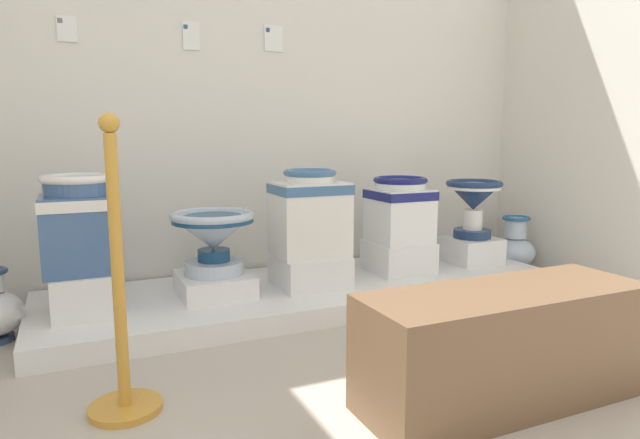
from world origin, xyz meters
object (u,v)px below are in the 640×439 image
(plinth_block_pale_glazed, at_px, (215,284))
(stanchion_post_near_left, at_px, (121,323))
(plinth_block_slender_white, at_px, (84,292))
(antique_toilet_squat_floral, at_px, (400,207))
(decorative_vase_spare, at_px, (515,247))
(plinth_block_central_ornate, at_px, (310,270))
(plinth_block_rightmost, at_px, (471,250))
(antique_toilet_central_ornate, at_px, (310,211))
(info_placard_third, at_px, (273,38))
(info_placard_second, at_px, (191,36))
(antique_toilet_pale_glazed, at_px, (213,233))
(museum_bench, at_px, (504,346))
(plinth_block_squat_floral, at_px, (399,256))
(antique_toilet_rightmost, at_px, (474,198))
(antique_toilet_slender_white, at_px, (80,221))
(info_placard_first, at_px, (67,29))

(plinth_block_pale_glazed, distance_m, stanchion_post_near_left, 1.03)
(plinth_block_slender_white, xyz_separation_m, antique_toilet_squat_floral, (1.74, 0.06, 0.29))
(plinth_block_pale_glazed, bearing_deg, stanchion_post_near_left, -120.68)
(plinth_block_slender_white, bearing_deg, decorative_vase_spare, 2.25)
(plinth_block_slender_white, relative_size, antique_toilet_squat_floral, 0.92)
(antique_toilet_squat_floral, xyz_separation_m, decorative_vase_spare, (0.96, 0.04, -0.33))
(plinth_block_slender_white, bearing_deg, plinth_block_central_ornate, -0.16)
(plinth_block_rightmost, relative_size, decorative_vase_spare, 0.83)
(antique_toilet_central_ornate, height_order, info_placard_third, info_placard_third)
(plinth_block_central_ornate, height_order, info_placard_second, info_placard_second)
(antique_toilet_pale_glazed, bearing_deg, plinth_block_slender_white, -176.99)
(museum_bench, bearing_deg, info_placard_second, 110.17)
(plinth_block_squat_floral, bearing_deg, museum_bench, -108.03)
(plinth_block_pale_glazed, relative_size, plinth_block_squat_floral, 1.10)
(antique_toilet_rightmost, bearing_deg, plinth_block_squat_floral, -178.93)
(antique_toilet_slender_white, height_order, decorative_vase_spare, antique_toilet_slender_white)
(plinth_block_pale_glazed, height_order, info_placard_third, info_placard_third)
(plinth_block_slender_white, xyz_separation_m, antique_toilet_pale_glazed, (0.61, 0.03, 0.22))
(info_placard_first, height_order, museum_bench, info_placard_first)
(plinth_block_central_ornate, distance_m, antique_toilet_rightmost, 1.21)
(antique_toilet_pale_glazed, xyz_separation_m, antique_toilet_central_ornate, (0.52, -0.04, 0.09))
(antique_toilet_squat_floral, xyz_separation_m, antique_toilet_rightmost, (0.56, 0.01, 0.02))
(antique_toilet_pale_glazed, bearing_deg, antique_toilet_slender_white, -176.99)
(info_placard_third, height_order, stanchion_post_near_left, info_placard_third)
(antique_toilet_squat_floral, relative_size, plinth_block_rightmost, 1.26)
(antique_toilet_slender_white, relative_size, antique_toilet_squat_floral, 1.15)
(antique_toilet_pale_glazed, distance_m, museum_bench, 1.52)
(plinth_block_squat_floral, bearing_deg, antique_toilet_slender_white, -177.93)
(plinth_block_rightmost, bearing_deg, plinth_block_squat_floral, -178.93)
(antique_toilet_central_ornate, bearing_deg, plinth_block_rightmost, 3.75)
(info_placard_third, bearing_deg, museum_bench, -84.34)
(plinth_block_squat_floral, bearing_deg, info_placard_second, 158.50)
(info_placard_third, distance_m, stanchion_post_near_left, 2.06)
(antique_toilet_pale_glazed, distance_m, antique_toilet_rightmost, 1.69)
(stanchion_post_near_left, bearing_deg, plinth_block_squat_floral, 28.83)
(antique_toilet_squat_floral, bearing_deg, plinth_block_slender_white, -177.93)
(plinth_block_central_ornate, height_order, antique_toilet_squat_floral, antique_toilet_squat_floral)
(plinth_block_pale_glazed, bearing_deg, info_placard_first, 142.55)
(plinth_block_slender_white, xyz_separation_m, info_placard_first, (0.00, 0.50, 1.25))
(info_placard_second, xyz_separation_m, info_placard_third, (0.48, 0.00, 0.02))
(plinth_block_rightmost, height_order, decorative_vase_spare, decorative_vase_spare)
(antique_toilet_central_ornate, xyz_separation_m, decorative_vase_spare, (1.56, 0.11, -0.35))
(antique_toilet_rightmost, distance_m, museum_bench, 1.73)
(antique_toilet_squat_floral, xyz_separation_m, museum_bench, (-0.45, -1.37, -0.29))
(antique_toilet_pale_glazed, xyz_separation_m, plinth_block_squat_floral, (1.13, 0.03, -0.23))
(antique_toilet_slender_white, height_order, museum_bench, antique_toilet_slender_white)
(plinth_block_rightmost, bearing_deg, decorative_vase_spare, 4.67)
(plinth_block_slender_white, height_order, decorative_vase_spare, decorative_vase_spare)
(plinth_block_rightmost, xyz_separation_m, info_placard_second, (-1.67, 0.43, 1.28))
(antique_toilet_slender_white, bearing_deg, antique_toilet_rightmost, 1.83)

